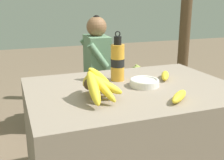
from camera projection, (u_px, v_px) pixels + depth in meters
The scene contains 9 objects.
market_counter at pixel (132, 144), 1.70m from camera, with size 1.18×0.86×0.72m.
banana_bunch_ripe at pixel (97, 84), 1.39m from camera, with size 0.20×0.34×0.18m.
serving_bowl at pixel (144, 82), 1.62m from camera, with size 0.17×0.17×0.04m.
water_bottle at pixel (118, 61), 1.71m from camera, with size 0.08×0.08×0.30m.
loose_banana_front at pixel (179, 96), 1.38m from camera, with size 0.17×0.15×0.05m.
loose_banana_side at pixel (165, 76), 1.76m from camera, with size 0.13×0.17×0.05m.
wooden_bench at pixel (101, 88), 2.83m from camera, with size 1.36×0.32×0.42m.
seated_vendor at pixel (92, 63), 2.70m from camera, with size 0.41×0.40×1.07m.
banana_bunch_green at pixel (138, 71), 2.93m from camera, with size 0.19×0.30×0.15m.
Camera 1 is at (-0.64, -1.39, 1.20)m, focal length 45.00 mm.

